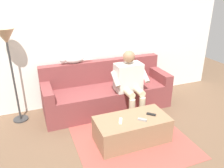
# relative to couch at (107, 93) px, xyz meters

# --- Properties ---
(ground_plane) EXTENTS (8.00, 8.00, 0.00)m
(ground_plane) POSITION_rel_couch_xyz_m (0.00, 0.72, -0.29)
(ground_plane) COLOR brown
(back_wall) EXTENTS (5.00, 0.06, 2.46)m
(back_wall) POSITION_rel_couch_xyz_m (0.00, -0.42, 0.94)
(back_wall) COLOR silver
(back_wall) RESTS_ON ground
(couch) EXTENTS (2.21, 0.72, 0.83)m
(couch) POSITION_rel_couch_xyz_m (0.00, 0.00, 0.00)
(couch) COLOR brown
(couch) RESTS_ON ground
(coffee_table) EXTENTS (1.03, 0.52, 0.36)m
(coffee_table) POSITION_rel_couch_xyz_m (0.00, 1.03, -0.11)
(coffee_table) COLOR #8C6B4C
(coffee_table) RESTS_ON ground
(person_solo_seated) EXTENTS (0.60, 0.53, 1.10)m
(person_solo_seated) POSITION_rel_couch_xyz_m (-0.28, 0.33, 0.33)
(person_solo_seated) COLOR beige
(person_solo_seated) RESTS_ON ground
(cat_on_backrest) EXTENTS (0.56, 0.15, 0.15)m
(cat_on_backrest) POSITION_rel_couch_xyz_m (0.53, -0.24, 0.62)
(cat_on_backrest) COLOR silver
(cat_on_backrest) RESTS_ON couch
(remote_white) EXTENTS (0.09, 0.14, 0.02)m
(remote_white) POSITION_rel_couch_xyz_m (0.18, 1.04, 0.08)
(remote_white) COLOR white
(remote_white) RESTS_ON coffee_table
(remote_black) EXTENTS (0.12, 0.12, 0.02)m
(remote_black) POSITION_rel_couch_xyz_m (-0.29, 1.04, 0.08)
(remote_black) COLOR black
(remote_black) RESTS_ON coffee_table
(remote_gray) EXTENTS (0.11, 0.11, 0.03)m
(remote_gray) POSITION_rel_couch_xyz_m (-0.10, 1.12, 0.08)
(remote_gray) COLOR gray
(remote_gray) RESTS_ON coffee_table
(floor_rug) EXTENTS (1.58, 1.70, 0.01)m
(floor_rug) POSITION_rel_couch_xyz_m (0.00, 0.92, -0.29)
(floor_rug) COLOR #9E473D
(floor_rug) RESTS_ON ground
(floor_lamp) EXTENTS (0.27, 0.27, 1.50)m
(floor_lamp) POSITION_rel_couch_xyz_m (1.48, -0.13, 0.97)
(floor_lamp) COLOR #2D2D2D
(floor_lamp) RESTS_ON ground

